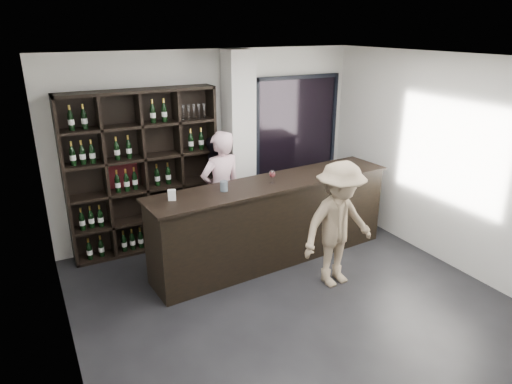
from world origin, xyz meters
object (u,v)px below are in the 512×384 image
wine_shelf (144,173)px  tasting_counter (273,221)px  taster_pink (221,191)px  customer (338,225)px  taster_black (215,189)px

wine_shelf → tasting_counter: 2.01m
taster_pink → customer: size_ratio=1.09×
wine_shelf → customer: wine_shelf is taller
wine_shelf → taster_black: 1.12m
tasting_counter → customer: bearing=-70.8°
taster_black → taster_pink: bearing=61.3°
taster_black → tasting_counter: bearing=92.0°
wine_shelf → customer: size_ratio=1.43×
taster_pink → customer: 1.88m
taster_pink → customer: bearing=110.2°
taster_pink → customer: taster_pink is taller
taster_black → customer: (0.85, -2.00, 0.00)m
wine_shelf → taster_black: bearing=-8.9°
tasting_counter → taster_pink: 0.91m
taster_black → customer: size_ratio=1.00×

